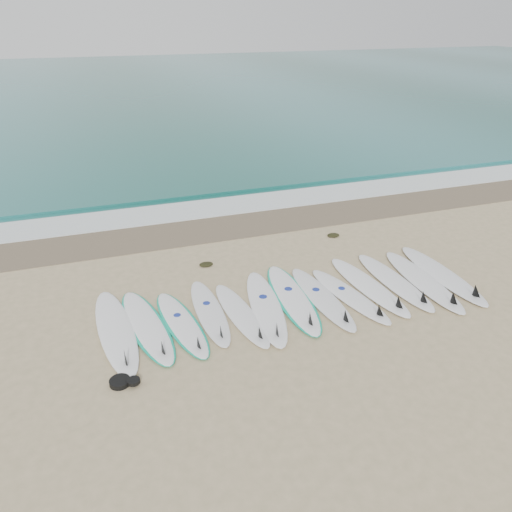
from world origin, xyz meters
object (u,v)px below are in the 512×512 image
object	(u,v)px
surfboard_12	(444,275)
leash_coil	(123,382)
surfboard_6	(293,298)
surfboard_0	(116,332)

from	to	relation	value
surfboard_12	leash_coil	xyz separation A→B (m)	(-6.81, -1.22, -0.01)
surfboard_12	leash_coil	size ratio (longest dim) A/B	6.22
leash_coil	surfboard_6	bearing A→B (deg)	22.44
surfboard_0	surfboard_6	size ratio (longest dim) A/B	1.04
surfboard_6	surfboard_12	xyz separation A→B (m)	(3.40, -0.19, 0.01)
surfboard_0	leash_coil	distance (m)	1.36
surfboard_0	surfboard_12	size ratio (longest dim) A/B	1.02
leash_coil	surfboard_12	bearing A→B (deg)	10.13
surfboard_0	surfboard_6	xyz separation A→B (m)	(3.39, 0.05, -0.01)
surfboard_0	surfboard_6	bearing A→B (deg)	-3.41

